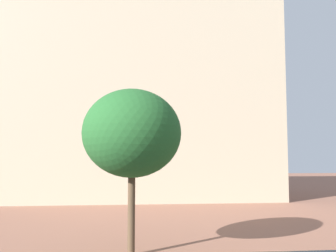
% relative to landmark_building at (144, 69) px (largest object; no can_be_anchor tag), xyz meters
% --- Properties ---
extents(landmark_building, '(23.34, 10.92, 40.21)m').
position_rel_landmark_building_xyz_m(landmark_building, '(0.00, 0.00, 0.00)').
color(landmark_building, beige).
rests_on(landmark_building, ground_plane).
extents(tree_curb_far, '(3.84, 3.84, 6.39)m').
position_rel_landmark_building_xyz_m(tree_curb_far, '(-0.89, -19.03, -7.14)').
color(tree_curb_far, brown).
rests_on(tree_curb_far, ground_plane).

